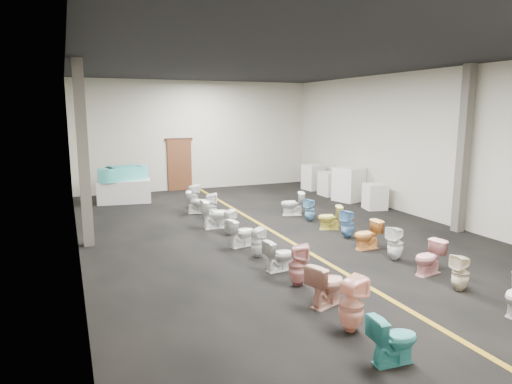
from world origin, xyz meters
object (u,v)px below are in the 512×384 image
toilet_left_4 (279,255)px  toilet_right_3 (429,258)px  appliance_crate_d (313,177)px  toilet_right_4 (395,243)px  toilet_left_6 (241,233)px  bathtub (123,173)px  toilet_right_7 (330,218)px  toilet_left_2 (327,284)px  toilet_left_3 (298,265)px  toilet_left_8 (216,214)px  toilet_left_10 (197,202)px  toilet_right_6 (348,224)px  toilet_right_9 (292,204)px  toilet_left_1 (351,304)px  appliance_crate_b (349,184)px  appliance_crate_a (375,197)px  toilet_right_5 (367,235)px  toilet_left_9 (211,207)px  toilet_left_7 (229,222)px  toilet_left_5 (257,242)px  toilet_right_2 (460,273)px  toilet_left_0 (393,339)px  toilet_left_11 (193,196)px  display_table (124,191)px  toilet_right_8 (310,210)px  appliance_crate_c (331,184)px

toilet_left_4 → toilet_right_3: 3.05m
appliance_crate_d → toilet_right_4: bearing=-108.3°
toilet_left_6 → toilet_right_3: bearing=-153.3°
bathtub → toilet_right_7: size_ratio=2.66×
toilet_left_2 → toilet_right_7: bearing=-52.9°
toilet_left_3 → toilet_left_8: 4.75m
toilet_left_10 → toilet_right_6: bearing=-129.3°
toilet_left_8 → toilet_right_9: bearing=-76.2°
toilet_left_3 → toilet_left_2: bearing=-156.6°
toilet_left_1 → toilet_right_4: 3.73m
appliance_crate_b → toilet_left_8: 6.03m
appliance_crate_a → appliance_crate_b: (0.00, 1.56, 0.19)m
toilet_left_6 → toilet_right_7: bearing=-93.1°
appliance_crate_b → toilet_right_5: bearing=-119.7°
toilet_left_9 → toilet_right_4: bearing=-138.8°
toilet_right_3 → toilet_right_9: toilet_right_9 is taller
toilet_left_7 → toilet_left_10: (-0.09, 2.87, 0.02)m
appliance_crate_b → toilet_left_2: 9.41m
appliance_crate_d → toilet_right_6: appliance_crate_d is taller
appliance_crate_d → toilet_left_7: size_ratio=1.53×
toilet_left_8 → toilet_left_1: bearing=-178.1°
toilet_left_5 → toilet_right_2: 4.25m
appliance_crate_b → toilet_left_0: (-5.71, -9.51, -0.28)m
toilet_left_1 → toilet_left_11: (0.13, 9.63, -0.03)m
toilet_left_5 → toilet_right_4: (2.74, -1.40, 0.05)m
display_table → toilet_left_3: display_table is taller
toilet_right_8 → toilet_right_9: 0.93m
toilet_left_11 → toilet_right_6: (2.73, -5.29, -0.02)m
toilet_left_2 → toilet_right_4: 3.05m
appliance_crate_a → toilet_right_6: size_ratio=1.13×
toilet_left_2 → toilet_left_3: 0.97m
toilet_left_4 → toilet_right_9: 5.13m
bathtub → toilet_right_4: 10.21m
bathtub → toilet_right_6: bearing=-73.1°
toilet_left_5 → toilet_left_7: 2.01m
toilet_left_3 → toilet_left_4: size_ratio=1.23×
toilet_right_2 → toilet_right_9: 6.71m
toilet_right_6 → bathtub: bearing=-160.3°
appliance_crate_a → toilet_left_11: appliance_crate_a is taller
toilet_left_1 → toilet_right_3: (2.86, 1.44, -0.08)m
toilet_left_0 → toilet_left_4: (0.14, 3.78, -0.01)m
appliance_crate_c → appliance_crate_d: size_ratio=0.88×
toilet_left_10 → toilet_right_3: bearing=-140.9°
toilet_left_9 → toilet_right_8: bearing=-101.7°
toilet_left_11 → toilet_right_7: size_ratio=1.17×
appliance_crate_b → toilet_left_6: size_ratio=1.76×
toilet_left_9 → toilet_left_5: bearing=-166.9°
toilet_left_0 → toilet_left_10: bearing=4.0°
appliance_crate_c → toilet_left_8: (-5.73, -3.06, -0.05)m
toilet_left_0 → toilet_left_6: bearing=3.9°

